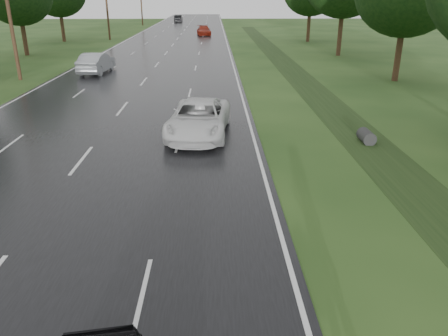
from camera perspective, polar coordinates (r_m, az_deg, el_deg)
name	(u,v)px	position (r m, az deg, el deg)	size (l,w,h in m)	color
road	(170,48)	(53.12, -7.01, 15.30)	(14.00, 180.00, 0.04)	black
edge_stripe_east	(228,48)	(52.90, 0.55, 15.46)	(0.12, 180.00, 0.01)	silver
edge_stripe_west	(112,48)	(54.17, -14.39, 14.96)	(0.12, 180.00, 0.01)	silver
center_line	(170,48)	(53.11, -7.02, 15.33)	(0.12, 180.00, 0.01)	silver
drainage_ditch	(320,97)	(27.67, 12.37, 9.09)	(2.20, 120.00, 0.56)	black
utility_pole_mid	(8,5)	(35.53, -26.42, 18.58)	(1.60, 0.26, 10.00)	#3E2E19
white_pickup	(199,118)	(19.33, -3.31, 6.48)	(2.49, 5.40, 1.50)	silver
silver_sedan	(96,63)	(36.83, -16.34, 13.06)	(1.67, 4.78, 1.57)	gray
far_car_red	(204,30)	(69.36, -2.65, 17.50)	(1.90, 4.67, 1.35)	maroon
far_car_dark	(178,19)	(103.09, -5.97, 18.84)	(1.54, 4.42, 1.46)	black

